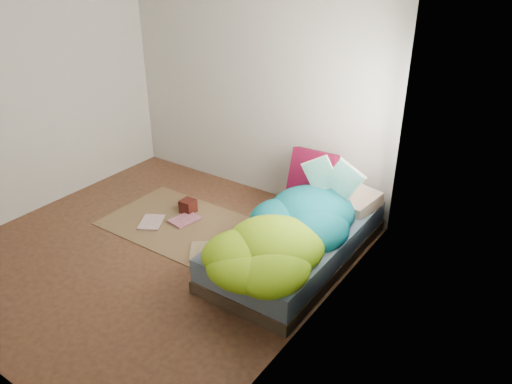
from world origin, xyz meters
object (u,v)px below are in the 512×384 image
pillow_magenta (313,173)px  floor_book_b (178,216)px  floor_book_a (141,222)px  wooden_box (188,206)px  bed (297,243)px  open_book (333,168)px

pillow_magenta → floor_book_b: bearing=-151.3°
floor_book_b → pillow_magenta: bearing=43.0°
pillow_magenta → floor_book_a: 1.94m
wooden_box → bed: bearing=-2.9°
bed → floor_book_b: bearing=-177.0°
bed → pillow_magenta: 0.86m
bed → floor_book_a: bearing=-167.0°
pillow_magenta → floor_book_b: (-1.24, -0.79, -0.55)m
bed → wooden_box: size_ratio=13.01×
pillow_magenta → floor_book_b: 1.57m
floor_book_b → floor_book_a: bearing=-117.8°
open_book → pillow_magenta: bearing=136.5°
bed → wooden_box: bearing=177.1°
bed → floor_book_b: 1.49m
bed → wooden_box: (-1.46, 0.07, -0.08)m
bed → wooden_box: 1.47m
pillow_magenta → wooden_box: (-1.22, -0.64, -0.49)m
floor_book_a → wooden_box: bearing=31.7°
bed → open_book: open_book is taller
bed → floor_book_a: bed is taller
open_book → floor_book_a: open_book is taller
pillow_magenta → open_book: (0.35, -0.27, 0.25)m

